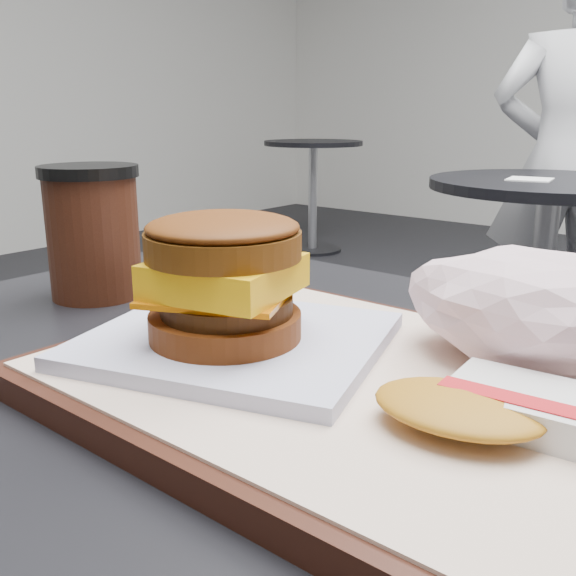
# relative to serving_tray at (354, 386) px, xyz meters

# --- Properties ---
(serving_tray) EXTENTS (0.38, 0.28, 0.02)m
(serving_tray) POSITION_rel_serving_tray_xyz_m (0.00, 0.00, 0.00)
(serving_tray) COLOR black
(serving_tray) RESTS_ON customer_table
(breakfast_sandwich) EXTENTS (0.23, 0.22, 0.09)m
(breakfast_sandwich) POSITION_rel_serving_tray_xyz_m (-0.08, -0.02, 0.05)
(breakfast_sandwich) COLOR white
(breakfast_sandwich) RESTS_ON serving_tray
(hash_brown) EXTENTS (0.12, 0.10, 0.02)m
(hash_brown) POSITION_rel_serving_tray_xyz_m (0.10, -0.01, 0.02)
(hash_brown) COLOR silver
(hash_brown) RESTS_ON serving_tray
(crumpled_wrapper) EXTENTS (0.16, 0.13, 0.07)m
(crumpled_wrapper) POSITION_rel_serving_tray_xyz_m (0.08, 0.09, 0.05)
(crumpled_wrapper) COLOR white
(crumpled_wrapper) RESTS_ON serving_tray
(coffee_cup) EXTENTS (0.09, 0.09, 0.13)m
(coffee_cup) POSITION_rel_serving_tray_xyz_m (-0.32, 0.04, 0.06)
(coffee_cup) COLOR #39180D
(coffee_cup) RESTS_ON customer_table
(neighbor_table) EXTENTS (0.70, 0.70, 0.75)m
(neighbor_table) POSITION_rel_serving_tray_xyz_m (-0.40, 1.64, -0.23)
(neighbor_table) COLOR black
(neighbor_table) RESTS_ON ground
(napkin) EXTENTS (0.14, 0.14, 0.00)m
(napkin) POSITION_rel_serving_tray_xyz_m (-0.45, 1.59, -0.03)
(napkin) COLOR white
(napkin) RESTS_ON neighbor_table
(patron) EXTENTS (0.64, 0.53, 1.51)m
(patron) POSITION_rel_serving_tray_xyz_m (-0.49, 2.12, -0.03)
(patron) COLOR silver
(patron) RESTS_ON ground
(bg_table_mid) EXTENTS (0.66, 0.66, 0.75)m
(bg_table_mid) POSITION_rel_serving_tray_xyz_m (-2.45, 3.19, -0.22)
(bg_table_mid) COLOR black
(bg_table_mid) RESTS_ON ground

